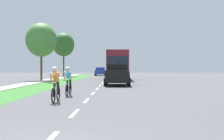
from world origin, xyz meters
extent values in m
plane|color=#4C4C4F|center=(0.00, 20.00, 0.00)|extent=(120.00, 120.00, 0.00)
cube|color=#38722D|center=(-4.64, 20.00, 0.00)|extent=(2.76, 70.00, 0.01)
cube|color=#B2ADA3|center=(-6.76, 20.00, 0.00)|extent=(1.49, 70.00, 0.10)
cube|color=white|center=(0.00, 5.33, 0.00)|extent=(0.12, 1.80, 0.01)
cube|color=white|center=(0.00, 9.07, 0.00)|extent=(0.12, 1.80, 0.01)
cube|color=white|center=(0.00, 12.80, 0.00)|extent=(0.12, 1.80, 0.01)
cube|color=white|center=(0.00, 16.53, 0.00)|extent=(0.12, 1.80, 0.01)
cube|color=white|center=(0.00, 20.27, 0.00)|extent=(0.12, 1.80, 0.01)
cube|color=white|center=(0.00, 24.00, 0.00)|extent=(0.12, 1.80, 0.01)
cube|color=white|center=(0.00, 27.73, 0.00)|extent=(0.12, 1.80, 0.01)
cube|color=white|center=(0.00, 31.47, 0.00)|extent=(0.12, 1.80, 0.01)
cube|color=white|center=(0.00, 35.20, 0.00)|extent=(0.12, 1.80, 0.01)
cube|color=white|center=(0.00, 38.93, 0.00)|extent=(0.12, 1.80, 0.01)
cube|color=white|center=(0.00, 42.67, 0.00)|extent=(0.12, 1.80, 0.01)
cube|color=white|center=(0.00, 46.40, 0.00)|extent=(0.12, 1.80, 0.01)
cube|color=white|center=(0.00, 50.13, 0.00)|extent=(0.12, 1.80, 0.01)
torus|color=black|center=(-1.29, 8.97, 0.34)|extent=(0.06, 0.68, 0.68)
torus|color=black|center=(-1.29, 7.93, 0.34)|extent=(0.06, 0.68, 0.68)
cylinder|color=#A5A8AD|center=(-1.29, 8.35, 0.52)|extent=(0.04, 0.59, 0.43)
cylinder|color=#A5A8AD|center=(-1.29, 8.63, 0.62)|extent=(0.04, 0.04, 0.55)
cylinder|color=#A5A8AD|center=(-1.29, 8.40, 0.85)|extent=(0.03, 0.55, 0.03)
cylinder|color=black|center=(-1.29, 7.95, 0.86)|extent=(0.42, 0.02, 0.02)
ellipsoid|color=orange|center=(-1.29, 8.47, 1.18)|extent=(0.30, 0.54, 0.63)
sphere|color=tan|center=(-1.29, 8.19, 1.42)|extent=(0.20, 0.20, 0.20)
ellipsoid|color=white|center=(-1.29, 8.19, 1.50)|extent=(0.24, 0.28, 0.16)
cylinder|color=tan|center=(-1.45, 8.19, 1.10)|extent=(0.07, 0.26, 0.45)
cylinder|color=tan|center=(-1.13, 8.19, 1.10)|extent=(0.07, 0.26, 0.45)
cylinder|color=black|center=(-1.39, 8.55, 0.52)|extent=(0.10, 0.30, 0.60)
cylinder|color=black|center=(-1.19, 8.50, 0.62)|extent=(0.10, 0.25, 0.61)
torus|color=black|center=(-1.20, 11.86, 0.34)|extent=(0.06, 0.68, 0.68)
torus|color=black|center=(-1.20, 10.82, 0.34)|extent=(0.06, 0.68, 0.68)
cylinder|color=#A5A8AD|center=(-1.20, 11.24, 0.52)|extent=(0.04, 0.59, 0.43)
cylinder|color=#A5A8AD|center=(-1.20, 11.52, 0.62)|extent=(0.04, 0.04, 0.55)
cylinder|color=#A5A8AD|center=(-1.20, 11.29, 0.85)|extent=(0.03, 0.55, 0.03)
cylinder|color=black|center=(-1.20, 10.84, 0.86)|extent=(0.42, 0.02, 0.02)
ellipsoid|color=#26A5CC|center=(-1.20, 11.36, 1.18)|extent=(0.30, 0.54, 0.63)
sphere|color=tan|center=(-1.20, 11.08, 1.42)|extent=(0.20, 0.20, 0.20)
ellipsoid|color=white|center=(-1.20, 11.08, 1.50)|extent=(0.24, 0.28, 0.16)
cylinder|color=tan|center=(-1.36, 11.08, 1.10)|extent=(0.07, 0.26, 0.45)
cylinder|color=tan|center=(-1.04, 11.08, 1.10)|extent=(0.07, 0.26, 0.45)
cylinder|color=black|center=(-1.30, 11.44, 0.52)|extent=(0.10, 0.30, 0.60)
cylinder|color=black|center=(-1.10, 11.39, 0.62)|extent=(0.10, 0.25, 0.61)
cube|color=black|center=(1.42, 20.61, 0.81)|extent=(1.90, 4.70, 1.00)
cube|color=black|center=(1.42, 20.81, 1.53)|extent=(1.71, 2.91, 0.52)
cube|color=#1E2833|center=(1.42, 19.55, 1.41)|extent=(1.56, 0.08, 0.44)
cylinder|color=black|center=(0.47, 19.20, 0.36)|extent=(0.25, 0.72, 0.72)
cylinder|color=black|center=(2.37, 19.20, 0.36)|extent=(0.25, 0.72, 0.72)
cylinder|color=black|center=(0.47, 22.02, 0.36)|extent=(0.25, 0.72, 0.72)
cylinder|color=black|center=(2.37, 22.02, 0.36)|extent=(0.25, 0.72, 0.72)
cube|color=maroon|center=(1.47, 33.10, 1.93)|extent=(2.50, 11.60, 3.10)
cube|color=#1E2833|center=(1.47, 33.10, 2.33)|extent=(2.52, 10.67, 0.64)
cube|color=#1E2833|center=(1.47, 27.33, 2.18)|extent=(2.25, 0.06, 1.20)
cylinder|color=black|center=(0.22, 29.33, 0.48)|extent=(0.28, 0.96, 0.96)
cylinder|color=black|center=(2.72, 29.33, 0.48)|extent=(0.28, 0.96, 0.96)
cylinder|color=black|center=(0.22, 36.29, 0.48)|extent=(0.28, 0.96, 0.96)
cylinder|color=black|center=(2.72, 36.29, 0.48)|extent=(0.28, 0.96, 0.96)
cube|color=#23389E|center=(-1.72, 49.73, 0.64)|extent=(1.76, 4.30, 0.76)
cube|color=#23389E|center=(-1.72, 49.88, 1.26)|extent=(1.55, 2.24, 0.52)
cube|color=#1E2833|center=(-1.72, 48.91, 1.24)|extent=(1.44, 0.08, 0.44)
cylinder|color=black|center=(-2.60, 48.39, 0.32)|extent=(0.22, 0.64, 0.64)
cylinder|color=black|center=(-0.84, 48.39, 0.32)|extent=(0.22, 0.64, 0.64)
cylinder|color=black|center=(-2.60, 51.06, 0.32)|extent=(0.22, 0.64, 0.64)
cylinder|color=black|center=(-0.84, 51.06, 0.32)|extent=(0.22, 0.64, 0.64)
cube|color=red|center=(1.40, 61.41, 0.72)|extent=(1.96, 5.10, 0.76)
cube|color=red|center=(1.40, 60.65, 1.32)|extent=(1.80, 1.78, 0.64)
cube|color=#1E2833|center=(1.40, 59.93, 1.30)|extent=(1.67, 0.08, 0.52)
cube|color=red|center=(0.50, 62.43, 1.02)|extent=(0.08, 2.81, 0.40)
cube|color=red|center=(2.30, 62.43, 1.02)|extent=(0.08, 2.81, 0.40)
cube|color=red|center=(1.40, 63.92, 1.02)|extent=(1.80, 0.08, 0.40)
cylinder|color=black|center=(0.42, 59.88, 0.38)|extent=(0.26, 0.76, 0.76)
cylinder|color=black|center=(2.38, 59.88, 0.38)|extent=(0.26, 0.76, 0.76)
cylinder|color=black|center=(0.42, 62.94, 0.38)|extent=(0.26, 0.76, 0.76)
cylinder|color=black|center=(2.38, 62.94, 0.38)|extent=(0.26, 0.76, 0.76)
cylinder|color=brown|center=(-7.40, 29.43, 1.65)|extent=(0.24, 0.24, 3.29)
ellipsoid|color=#478438|center=(-7.40, 29.43, 4.72)|extent=(3.57, 3.57, 3.92)
cylinder|color=brown|center=(-7.61, 44.71, 1.95)|extent=(0.24, 0.24, 3.91)
ellipsoid|color=#2D6026|center=(-7.61, 44.71, 5.35)|extent=(3.59, 3.59, 3.95)
camera|label=1|loc=(1.46, -4.56, 1.56)|focal=47.18mm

